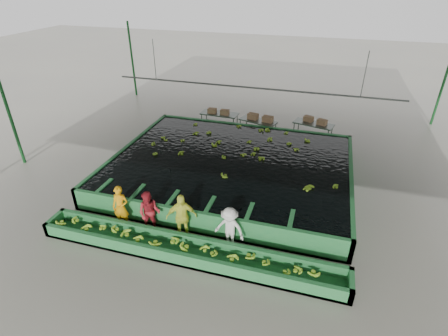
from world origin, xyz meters
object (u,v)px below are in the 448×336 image
(sorting_trough, at_px, (187,250))
(box_stack_left, at_px, (218,114))
(worker_b, at_px, (150,213))
(packing_table_left, at_px, (220,121))
(flotation_tank, at_px, (231,168))
(worker_d, at_px, (229,229))
(packing_table_mid, at_px, (258,128))
(worker_a, at_px, (121,207))
(box_stack_mid, at_px, (260,120))
(worker_c, at_px, (181,217))
(packing_table_right, at_px, (312,131))
(box_stack_right, at_px, (315,123))

(sorting_trough, xyz_separation_m, box_stack_left, (-2.08, 9.98, 0.70))
(worker_b, distance_m, packing_table_left, 9.29)
(flotation_tank, xyz_separation_m, worker_d, (1.17, -4.30, 0.32))
(packing_table_mid, bearing_deg, sorting_trough, -91.31)
(flotation_tank, height_order, worker_a, worker_a)
(worker_d, height_order, packing_table_left, worker_d)
(box_stack_mid, bearing_deg, sorting_trough, -91.93)
(flotation_tank, bearing_deg, box_stack_mid, 85.97)
(worker_c, height_order, packing_table_right, worker_c)
(packing_table_left, bearing_deg, box_stack_right, 1.35)
(sorting_trough, xyz_separation_m, packing_table_mid, (0.22, 9.74, 0.20))
(worker_c, relative_size, box_stack_left, 1.43)
(packing_table_mid, xyz_separation_m, box_stack_right, (2.95, 0.46, 0.47))
(box_stack_left, xyz_separation_m, box_stack_mid, (2.41, -0.21, -0.04))
(flotation_tank, height_order, sorting_trough, flotation_tank)
(box_stack_mid, relative_size, box_stack_right, 1.12)
(worker_b, xyz_separation_m, box_stack_left, (-0.44, 9.18, 0.15))
(flotation_tank, distance_m, box_stack_left, 5.33)
(packing_table_mid, bearing_deg, packing_table_right, 7.50)
(worker_d, bearing_deg, worker_b, -172.00)
(sorting_trough, distance_m, packing_table_right, 10.59)
(box_stack_right, bearing_deg, worker_a, -122.18)
(packing_table_left, height_order, box_stack_left, box_stack_left)
(worker_a, relative_size, worker_c, 0.93)
(worker_b, distance_m, worker_d, 2.81)
(sorting_trough, relative_size, worker_a, 6.23)
(packing_table_left, distance_m, box_stack_right, 5.24)
(packing_table_right, xyz_separation_m, box_stack_left, (-5.19, -0.14, 0.48))
(flotation_tank, xyz_separation_m, packing_table_mid, (0.22, 4.64, 0.00))
(box_stack_left, relative_size, box_stack_mid, 0.87)
(box_stack_mid, bearing_deg, box_stack_right, 8.51)
(packing_table_right, bearing_deg, worker_d, -101.79)
(flotation_tank, xyz_separation_m, worker_b, (-1.64, -4.30, 0.35))
(box_stack_left, bearing_deg, flotation_tank, -66.91)
(packing_table_left, height_order, box_stack_mid, box_stack_mid)
(worker_b, bearing_deg, worker_d, -9.97)
(box_stack_left, bearing_deg, worker_d, -70.52)
(flotation_tank, distance_m, worker_a, 5.11)
(worker_b, xyz_separation_m, worker_c, (1.17, 0.00, 0.07))
(sorting_trough, relative_size, box_stack_right, 8.04)
(sorting_trough, xyz_separation_m, worker_a, (-2.74, 0.80, 0.55))
(box_stack_left, relative_size, box_stack_right, 0.97)
(worker_a, relative_size, packing_table_mid, 0.80)
(sorting_trough, distance_m, packing_table_left, 10.28)
(packing_table_left, bearing_deg, packing_table_right, 0.51)
(worker_b, bearing_deg, box_stack_left, 82.76)
(worker_b, relative_size, worker_d, 1.04)
(packing_table_right, distance_m, box_stack_left, 5.22)
(packing_table_left, relative_size, box_stack_right, 1.67)
(packing_table_mid, bearing_deg, worker_a, -108.35)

